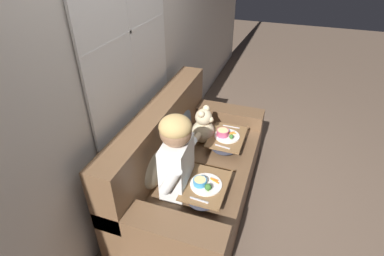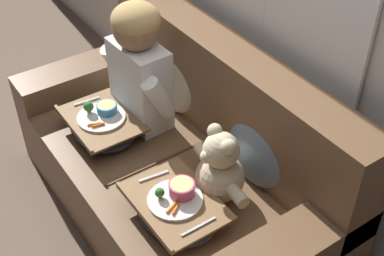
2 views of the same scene
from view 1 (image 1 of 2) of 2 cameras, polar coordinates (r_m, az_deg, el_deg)
name	(u,v)px [view 1 (image 1 of 2)]	position (r m, az deg, el deg)	size (l,w,h in m)	color
ground_plane	(197,196)	(3.01, 0.94, -12.90)	(14.00, 14.00, 0.00)	brown
wall_back_with_window	(128,61)	(2.48, -12.06, 12.28)	(8.00, 0.08, 2.60)	beige
couch	(190,169)	(2.80, -0.47, -7.87)	(1.82, 0.93, 0.94)	brown
throw_pillow_behind_child	(151,164)	(2.44, -7.74, -6.78)	(0.40, 0.19, 0.42)	#C1B293
throw_pillow_behind_teddy	(182,121)	(2.95, -1.92, 1.42)	(0.40, 0.19, 0.41)	slate
child_figure	(176,152)	(2.25, -2.97, -4.53)	(0.48, 0.24, 0.68)	white
teddy_bear	(204,128)	(2.90, 2.27, 0.08)	(0.40, 0.28, 0.37)	beige
lap_tray_child	(206,189)	(2.39, 2.63, -11.58)	(0.44, 0.33, 0.18)	#2D2D38
lap_tray_teddy	(227,140)	(2.91, 6.61, -2.34)	(0.45, 0.33, 0.18)	#2D2D38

